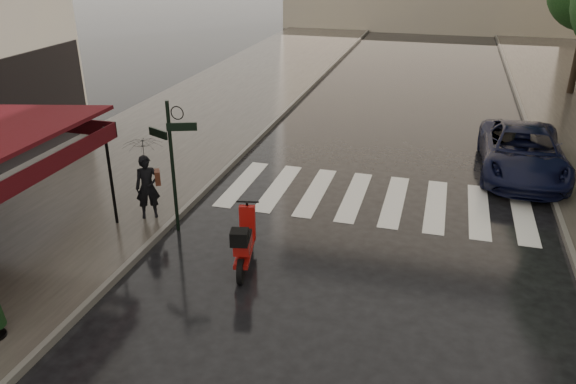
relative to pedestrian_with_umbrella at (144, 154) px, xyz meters
The scene contains 9 objects.
ground 4.21m from the pedestrian_with_umbrella, 57.94° to the right, with size 120.00×120.00×0.00m, color black.
sidewalk_near 9.23m from the pedestrian_with_umbrella, 105.72° to the left, with size 6.00×60.00×0.12m, color #38332D.
curb_near 8.92m from the pedestrian_with_umbrella, 86.15° to the left, with size 0.12×60.00×0.16m, color #595651.
curb_far 13.01m from the pedestrian_with_umbrella, 42.66° to the left, with size 0.12×60.00×0.16m, color #595651.
crosswalk 5.97m from the pedestrian_with_umbrella, 28.70° to the left, with size 7.85×3.20×0.01m.
signpost 0.89m from the pedestrian_with_umbrella, 16.79° to the right, with size 1.17×0.29×3.10m.
pedestrian_with_umbrella is the anchor object (origin of this frame).
scooter 3.39m from the pedestrian_with_umbrella, 24.97° to the right, with size 0.69×1.80×1.20m.
parked_car 10.51m from the pedestrian_with_umbrella, 32.51° to the left, with size 2.25×4.87×1.35m, color black.
Camera 1 is at (4.43, -7.46, 6.21)m, focal length 35.00 mm.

